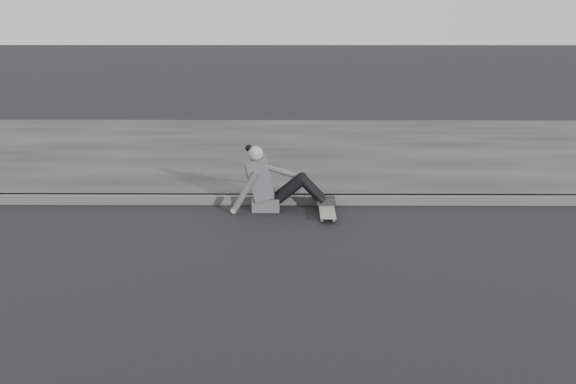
% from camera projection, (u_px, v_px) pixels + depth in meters
% --- Properties ---
extents(ground, '(80.00, 80.00, 0.00)m').
position_uv_depth(ground, '(510.00, 282.00, 6.31)').
color(ground, black).
rests_on(ground, ground).
extents(curb, '(24.00, 0.16, 0.12)m').
position_uv_depth(curb, '(449.00, 200.00, 8.78)').
color(curb, '#4D4D4D').
rests_on(curb, ground).
extents(sidewalk, '(24.00, 6.00, 0.12)m').
position_uv_depth(sidewalk, '(410.00, 152.00, 11.68)').
color(sidewalk, '#313131').
rests_on(sidewalk, ground).
extents(skateboard, '(0.20, 0.78, 0.09)m').
position_uv_depth(skateboard, '(327.00, 210.00, 8.30)').
color(skateboard, '#9D9E98').
rests_on(skateboard, ground).
extents(seated_woman, '(1.38, 0.46, 0.88)m').
position_uv_depth(seated_woman, '(271.00, 183.00, 8.47)').
color(seated_woman, '#4F4F52').
rests_on(seated_woman, ground).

